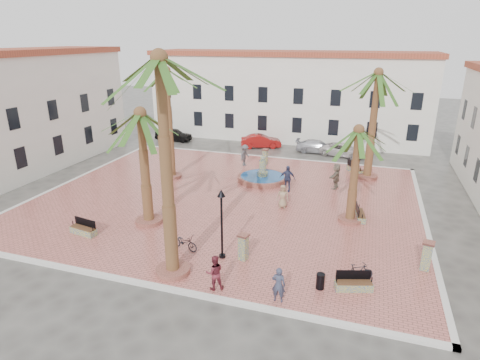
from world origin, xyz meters
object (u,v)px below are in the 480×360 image
Objects in this scene: bench_se at (354,285)px; fountain at (262,177)px; palm_sw at (141,128)px; lamppost_s at (222,212)px; palm_nw at (167,82)px; bicycle_b at (357,273)px; bench_ne at (355,170)px; bollard_n at (265,156)px; pedestrian_fountain_b at (287,178)px; car_black at (174,135)px; litter_bin at (320,281)px; car_silver at (318,147)px; cyclist_a at (279,285)px; cyclist_b at (215,273)px; car_white at (343,150)px; pedestrian_north at (245,155)px; bench_e at (360,215)px; palm_s at (161,83)px; bollard_se at (243,246)px; lamppost_e at (357,169)px; bollard_e at (427,255)px; pedestrian_east at (336,176)px; car_red at (261,141)px; pedestrian_fountain_a at (283,196)px; palm_e at (358,142)px; bicycle_a at (184,242)px; palm_ne at (377,85)px; bench_s at (84,230)px.

fountain is at bearing 103.57° from bench_se.
lamppost_s is (5.72, -2.48, -3.35)m from palm_sw.
palm_nw is 5.51× the size of bicycle_b.
bollard_n reaches higher than bench_ne.
bench_ne is (14.01, 5.74, -7.27)m from palm_nw.
pedestrian_fountain_b reaches higher than car_black.
litter_bin is 0.17× the size of car_silver.
palm_sw is at bearing -29.32° from cyclist_a.
lamppost_s reaches higher than bench_se.
palm_nw reaches higher than lamppost_s.
cyclist_b is (-5.96, -1.87, 0.59)m from bench_se.
palm_nw is 2.12× the size of car_black.
cyclist_b is at bearing -178.42° from car_white.
litter_bin is 18.73m from pedestrian_north.
bench_e reaches higher than litter_bin.
palm_s is 9.00m from bollard_se.
pedestrian_north is at bearing 138.93° from car_white.
pedestrian_north is 10.21m from car_white.
car_black is (-20.08, 12.39, -1.86)m from lamppost_e.
pedestrian_north is (-4.71, 15.21, 0.21)m from bollard_se.
cyclist_a is (-6.27, -4.68, 0.04)m from bollard_e.
bollard_se is (2.87, 2.23, -8.24)m from palm_s.
cyclist_a is 0.85× the size of pedestrian_east.
litter_bin is (-0.89, -10.90, -2.04)m from lamppost_e.
bollard_n is at bearing -0.33° from bicycle_b.
lamppost_e is (6.05, 9.72, -0.13)m from lamppost_s.
car_red is (-4.67, 24.96, -0.30)m from cyclist_b.
pedestrian_east is (3.47, 11.94, 0.22)m from bollard_se.
car_white reaches higher than bicycle_b.
bench_se is 9.56m from pedestrian_fountain_a.
bicycle_b is at bearing -67.03° from pedestrian_fountain_b.
pedestrian_fountain_b is at bearing 111.91° from bench_ne.
cyclist_a is at bearing -6.36° from palm_s.
car_white is at bearing 41.59° from palm_nw.
palm_e is 1.42× the size of car_silver.
bicycle_a is (-1.11, -11.92, 0.17)m from fountain.
palm_ne reaches higher than pedestrian_north.
pedestrian_fountain_a reaches higher than car_black.
car_black is (-11.81, 21.97, 0.11)m from bicycle_a.
bollard_se is 4.29m from litter_bin.
pedestrian_fountain_a is at bearing -18.27° from palm_nw.
cyclist_b is 10.02m from pedestrian_fountain_a.
pedestrian_north is at bearing 163.03° from car_red.
pedestrian_north is (-3.61, 15.36, -1.60)m from lamppost_s.
palm_s reaches higher than cyclist_a.
cyclist_a is at bearing 151.45° from cyclist_b.
palm_e is 25.75m from car_black.
bench_s is at bearing -137.62° from pedestrian_fountain_b.
palm_ne reaches higher than pedestrian_east.
bollard_e reaches higher than bollard_se.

